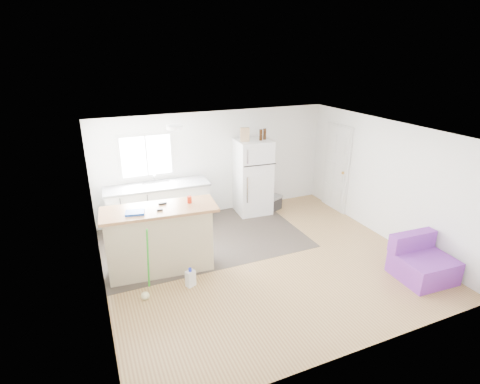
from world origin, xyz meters
The scene contains 19 objects.
room centered at (0.00, 0.00, 1.20)m, with size 5.51×5.01×2.41m.
vinyl_zone centered at (-0.73, 1.25, 0.00)m, with size 4.05×2.50×0.00m, color #312925.
window centered at (-1.55, 2.49, 1.55)m, with size 1.18×0.06×0.98m.
interior_door centered at (2.72, 1.55, 1.02)m, with size 0.11×0.92×2.10m.
ceiling_fixture centered at (-1.20, 1.20, 2.36)m, with size 0.30×0.30×0.07m, color white.
kitchen_cabinets centered at (-1.44, 2.16, 0.50)m, with size 2.23×0.79×1.27m.
peninsula centered at (-1.77, 0.44, 0.60)m, with size 1.98×0.90×1.18m.
refrigerator centered at (0.79, 2.12, 0.88)m, with size 0.82×0.78×1.76m.
cooler centered at (1.28, 2.03, 0.18)m, with size 0.54×0.47×0.35m.
purple_seat centered at (2.26, -1.54, 0.26)m, with size 0.92×0.87×0.72m.
cleaner_jug centered at (-1.44, -0.25, 0.15)m, with size 0.18×0.16×0.33m.
mop centered at (-2.16, -0.28, 0.23)m, with size 0.20×0.34×1.22m.
red_cup centered at (-1.20, 0.45, 1.24)m, with size 0.08×0.08×0.12m, color red.
blue_tray centered at (-2.14, 0.36, 1.20)m, with size 0.30×0.22×0.04m, color #123FAE.
tool_a centered at (-1.65, 0.57, 1.20)m, with size 0.14×0.05×0.03m, color black.
tool_b centered at (-1.75, 0.32, 1.19)m, with size 0.10×0.04×0.03m, color black.
cardboard_box centered at (0.56, 2.08, 1.91)m, with size 0.20×0.10×0.30m, color tan.
bottle_left centered at (0.93, 2.02, 1.88)m, with size 0.07×0.07×0.25m, color #321A09.
bottle_right centered at (1.05, 2.06, 1.88)m, with size 0.07×0.07×0.25m, color #321A09.
Camera 1 is at (-2.76, -5.39, 3.66)m, focal length 28.00 mm.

